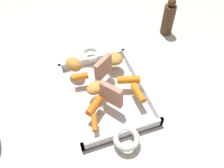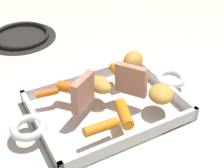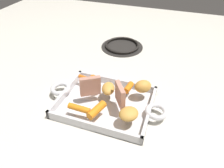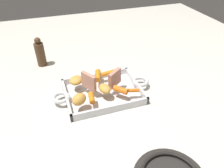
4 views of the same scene
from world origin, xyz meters
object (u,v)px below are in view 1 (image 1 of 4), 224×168
object	(u,v)px
baby_carrot_northeast	(128,79)
roasting_dish	(106,93)
baby_carrot_southeast	(138,93)
baby_carrot_center_left	(94,123)
baby_carrot_southwest	(80,77)
pepper_mill	(168,18)
potato_whole	(96,87)
potato_golden_large	(74,64)
roast_slice_outer	(103,68)
potato_golden_small	(114,59)
roast_slice_thick	(113,94)
baby_carrot_long	(94,106)

from	to	relation	value
baby_carrot_northeast	roasting_dish	bearing A→B (deg)	90.86
roasting_dish	baby_carrot_southeast	distance (m)	0.10
baby_carrot_center_left	baby_carrot_northeast	distance (m)	0.17
baby_carrot_center_left	baby_carrot_southeast	distance (m)	0.15
baby_carrot_southwest	pepper_mill	bearing A→B (deg)	-67.59
potato_whole	potato_golden_large	size ratio (longest dim) A/B	1.07
baby_carrot_southwest	pepper_mill	distance (m)	0.41
baby_carrot_northeast	pepper_mill	xyz separation A→B (m)	(0.21, -0.25, 0.02)
roast_slice_outer	potato_golden_small	xyz separation A→B (m)	(0.04, -0.05, -0.02)
roasting_dish	potato_golden_large	xyz separation A→B (m)	(0.11, 0.07, 0.05)
baby_carrot_center_left	potato_golden_small	size ratio (longest dim) A/B	0.79
roast_slice_outer	pepper_mill	distance (m)	0.35
baby_carrot_northeast	pepper_mill	bearing A→B (deg)	-48.91
pepper_mill	baby_carrot_center_left	bearing A→B (deg)	129.89
roast_slice_thick	pepper_mill	distance (m)	0.41
roasting_dish	roast_slice_thick	world-z (taller)	roast_slice_thick
roast_slice_thick	potato_golden_small	size ratio (longest dim) A/B	1.14
roast_slice_outer	potato_golden_large	xyz separation A→B (m)	(0.05, 0.08, -0.01)
roasting_dish	baby_carrot_southwest	bearing A→B (deg)	45.48
baby_carrot_southwest	roasting_dish	bearing A→B (deg)	-134.52
baby_carrot_northeast	baby_carrot_southwest	bearing A→B (deg)	65.95
baby_carrot_center_left	potato_golden_small	xyz separation A→B (m)	(0.20, -0.12, 0.01)
baby_carrot_northeast	potato_whole	xyz separation A→B (m)	(0.00, 0.10, 0.00)
potato_whole	pepper_mill	world-z (taller)	pepper_mill
baby_carrot_long	potato_golden_large	size ratio (longest dim) A/B	1.01
baby_carrot_southwest	potato_golden_small	xyz separation A→B (m)	(0.03, -0.12, 0.01)
baby_carrot_southwest	potato_golden_small	size ratio (longest dim) A/B	0.84
roast_slice_outer	baby_carrot_northeast	world-z (taller)	roast_slice_outer
baby_carrot_long	potato_golden_large	xyz separation A→B (m)	(0.16, 0.02, 0.01)
baby_carrot_southwest	roast_slice_thick	bearing A→B (deg)	-149.61
baby_carrot_long	baby_carrot_southwest	bearing A→B (deg)	4.70
roasting_dish	baby_carrot_center_left	size ratio (longest dim) A/B	8.79
roast_slice_thick	pepper_mill	xyz separation A→B (m)	(0.27, -0.31, -0.00)
pepper_mill	roast_slice_thick	bearing A→B (deg)	130.37
baby_carrot_southeast	potato_golden_large	size ratio (longest dim) A/B	1.20
baby_carrot_northeast	baby_carrot_long	bearing A→B (deg)	115.21
potato_golden_large	potato_whole	bearing A→B (deg)	-159.07
baby_carrot_long	potato_golden_small	bearing A→B (deg)	-36.37
roast_slice_thick	potato_whole	world-z (taller)	roast_slice_thick
roast_slice_thick	potato_golden_large	bearing A→B (deg)	24.75
baby_carrot_long	potato_whole	world-z (taller)	potato_whole
baby_carrot_center_left	pepper_mill	world-z (taller)	pepper_mill
roast_slice_thick	baby_carrot_center_left	world-z (taller)	roast_slice_thick
baby_carrot_long	baby_carrot_center_left	distance (m)	0.05
baby_carrot_long	baby_carrot_center_left	bearing A→B (deg)	163.89
potato_golden_small	potato_whole	size ratio (longest dim) A/B	0.97
baby_carrot_southeast	baby_carrot_southwest	bearing A→B (deg)	51.31
baby_carrot_center_left	potato_whole	size ratio (longest dim) A/B	0.77
baby_carrot_southeast	potato_golden_large	world-z (taller)	potato_golden_large
roast_slice_thick	baby_carrot_center_left	size ratio (longest dim) A/B	1.45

